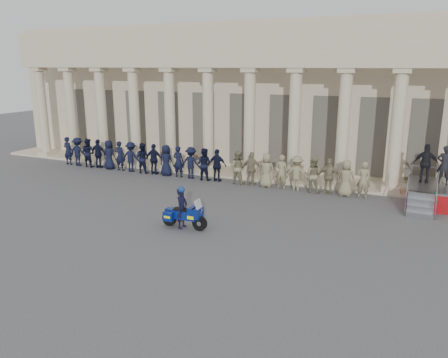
# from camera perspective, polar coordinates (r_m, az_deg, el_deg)

# --- Properties ---
(ground) EXTENTS (90.00, 90.00, 0.00)m
(ground) POSITION_cam_1_polar(r_m,az_deg,el_deg) (18.03, -1.95, -6.21)
(ground) COLOR #4C4C4F
(ground) RESTS_ON ground
(building) EXTENTS (40.00, 12.50, 9.00)m
(building) POSITION_cam_1_polar(r_m,az_deg,el_deg) (30.85, 10.19, 10.88)
(building) COLOR #C5B493
(building) RESTS_ON ground
(officer_rank) EXTENTS (19.55, 0.71, 1.86)m
(officer_rank) POSITION_cam_1_polar(r_m,az_deg,el_deg) (25.42, -4.33, 2.12)
(officer_rank) COLOR black
(officer_rank) RESTS_ON ground
(motorcycle) EXTENTS (2.01, 0.82, 1.29)m
(motorcycle) POSITION_cam_1_polar(r_m,az_deg,el_deg) (17.73, -5.18, -4.70)
(motorcycle) COLOR black
(motorcycle) RESTS_ON ground
(rider) EXTENTS (0.40, 0.61, 1.75)m
(rider) POSITION_cam_1_polar(r_m,az_deg,el_deg) (17.68, -5.52, -3.70)
(rider) COLOR black
(rider) RESTS_ON ground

